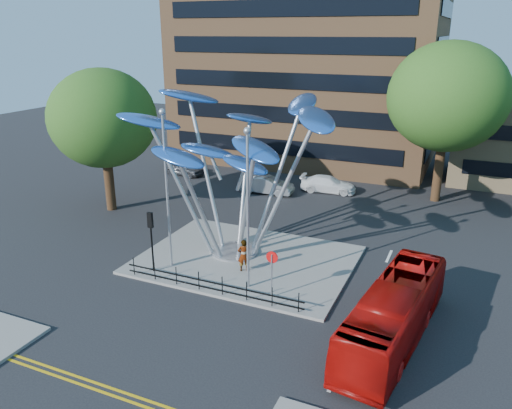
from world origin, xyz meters
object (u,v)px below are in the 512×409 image
at_px(street_lamp_right, 248,196).
at_px(traffic_light_island, 151,229).
at_px(parked_car_mid, 267,185).
at_px(parked_car_right, 328,184).
at_px(tree_left, 103,119).
at_px(tree_right, 448,97).
at_px(red_bus, 394,314).
at_px(leaf_sculpture, 233,141).
at_px(pedestrian, 244,255).
at_px(parked_car_left, 184,168).
at_px(street_lamp_left, 166,176).
at_px(no_entry_sign_island, 272,266).

height_order(street_lamp_right, traffic_light_island, street_lamp_right).
height_order(parked_car_mid, parked_car_right, parked_car_mid).
bearing_deg(tree_left, tree_right, 28.61).
distance_m(red_bus, parked_car_mid, 21.27).
xyz_separation_m(leaf_sculpture, red_bus, (10.14, -5.28, -5.56)).
relative_size(leaf_sculpture, pedestrian, 6.93).
height_order(pedestrian, parked_car_right, pedestrian).
distance_m(traffic_light_island, parked_car_left, 20.10).
relative_size(tree_left, parked_car_mid, 2.35).
bearing_deg(street_lamp_left, tree_left, 145.62).
height_order(street_lamp_left, no_entry_sign_island, street_lamp_left).
distance_m(no_entry_sign_island, parked_car_mid, 17.23).
bearing_deg(tree_left, pedestrian, -21.94).
bearing_deg(pedestrian, leaf_sculpture, -83.76).
relative_size(tree_left, parked_car_left, 2.65).
bearing_deg(street_lamp_left, parked_car_left, 119.51).
bearing_deg(red_bus, street_lamp_left, 178.04).
relative_size(leaf_sculpture, street_lamp_right, 1.53).
distance_m(tree_right, no_entry_sign_island, 21.31).
height_order(street_lamp_left, traffic_light_island, street_lamp_left).
bearing_deg(leaf_sculpture, red_bus, -27.51).
bearing_deg(leaf_sculpture, traffic_light_island, -125.04).
relative_size(no_entry_sign_island, parked_car_mid, 0.56).
height_order(street_lamp_left, parked_car_right, street_lamp_left).
height_order(tree_right, traffic_light_island, tree_right).
distance_m(street_lamp_left, parked_car_mid, 15.50).
height_order(street_lamp_right, parked_car_left, street_lamp_right).
relative_size(tree_right, street_lamp_left, 1.38).
relative_size(street_lamp_left, traffic_light_island, 2.57).
height_order(leaf_sculpture, no_entry_sign_island, leaf_sculpture).
xyz_separation_m(red_bus, parked_car_left, (-22.10, 18.95, -0.65)).
bearing_deg(street_lamp_right, red_bus, -11.93).
height_order(traffic_light_island, parked_car_mid, traffic_light_island).
bearing_deg(no_entry_sign_island, tree_left, 154.93).
distance_m(tree_left, parked_car_right, 18.40).
relative_size(traffic_light_island, parked_car_mid, 0.78).
distance_m(street_lamp_left, pedestrian, 5.97).
height_order(red_bus, parked_car_mid, red_bus).
bearing_deg(traffic_light_island, tree_left, 140.19).
bearing_deg(street_lamp_right, leaf_sculpture, 124.91).
distance_m(leaf_sculpture, parked_car_mid, 13.43).
distance_m(leaf_sculpture, street_lamp_right, 4.83).
relative_size(parked_car_left, parked_car_right, 0.85).
distance_m(no_entry_sign_island, parked_car_left, 24.01).
height_order(tree_left, parked_car_mid, tree_left).
height_order(tree_right, tree_left, tree_right).
relative_size(pedestrian, parked_car_right, 0.40).
height_order(traffic_light_island, no_entry_sign_island, traffic_light_island).
height_order(tree_left, parked_car_left, tree_left).
relative_size(leaf_sculpture, no_entry_sign_island, 5.19).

